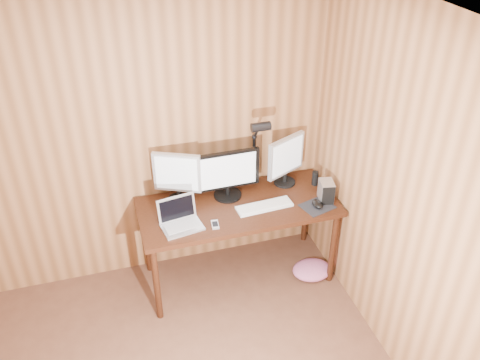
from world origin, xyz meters
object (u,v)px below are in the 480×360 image
mouse (318,204)px  hard_drive (326,191)px  desk_lamp (258,143)px  speaker (315,178)px  laptop (180,219)px  keyboard (264,206)px  phone (215,225)px  desk (236,212)px  monitor_left (177,176)px  monitor_right (286,159)px  monitor_center (227,174)px

mouse → hard_drive: size_ratio=0.68×
desk_lamp → hard_drive: bearing=-50.9°
speaker → desk_lamp: desk_lamp is taller
mouse → hard_drive: bearing=16.3°
laptop → desk_lamp: 0.88m
keyboard → phone: size_ratio=4.13×
keyboard → speaker: bearing=16.7°
laptop → phone: size_ratio=2.96×
hard_drive → keyboard: bearing=-173.5°
hard_drive → phone: hard_drive is taller
hard_drive → desk: bearing=175.1°
monitor_left → desk_lamp: size_ratio=0.65×
keyboard → mouse: bearing=-18.9°
mouse → desk_lamp: (-0.37, 0.43, 0.39)m
speaker → phone: bearing=-162.0°
desk → keyboard: size_ratio=3.45×
phone → desk_lamp: bearing=49.1°
mouse → speaker: speaker is taller
monitor_right → laptop: size_ratio=1.32×
monitor_center → monitor_left: monitor_left is taller
desk → monitor_left: monitor_left is taller
desk → monitor_center: 0.35m
desk → laptop: (-0.50, -0.19, 0.18)m
desk_lamp → keyboard: bearing=-110.8°
monitor_right → monitor_center: bearing=159.8°
laptop → mouse: 1.10m
keyboard → mouse: 0.43m
monitor_center → speaker: (0.76, -0.04, -0.15)m
hard_drive → desk_lamp: size_ratio=0.26×
speaker → desk_lamp: size_ratio=0.19×
monitor_right → desk_lamp: bearing=148.4°
monitor_left → phone: 0.51m
mouse → hard_drive: 0.14m
hard_drive → desk_lamp: 0.68m
hard_drive → monitor_right: bearing=135.9°
hard_drive → desk_lamp: (-0.47, 0.36, 0.33)m
monitor_right → phone: 0.86m
desk → desk_lamp: (0.23, 0.15, 0.54)m
mouse → hard_drive: (0.10, 0.07, 0.06)m
monitor_left → hard_drive: bearing=8.8°
monitor_left → monitor_right: bearing=24.9°
desk → monitor_right: monitor_right is taller
laptop → keyboard: bearing=-6.8°
monitor_right → laptop: bearing=172.5°
monitor_center → speaker: bearing=-4.4°
monitor_center → monitor_left: size_ratio=1.22×
monitor_left → laptop: monitor_left is taller
monitor_left → laptop: size_ratio=1.31×
phone → speaker: 1.01m
speaker → laptop: bearing=-169.5°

